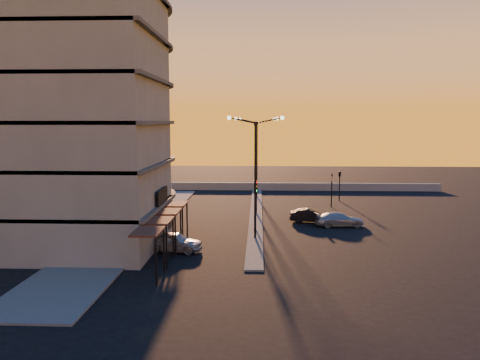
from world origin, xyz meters
name	(u,v)px	position (x,y,z in m)	size (l,w,h in m)	color
ground	(255,239)	(0.00, 0.00, 0.00)	(120.00, 120.00, 0.00)	black
sidewalk_west	(135,226)	(-10.50, 4.00, 0.06)	(5.00, 40.00, 0.12)	#535350
median	(256,213)	(0.00, 10.00, 0.06)	(1.20, 36.00, 0.12)	#535350
parapet	(272,187)	(2.00, 26.00, 0.50)	(44.00, 0.50, 1.00)	gray
building	(71,84)	(-14.00, 0.03, 11.91)	(14.35, 17.08, 25.00)	slate
streetlamp_near	(255,167)	(0.00, 0.00, 5.59)	(4.32, 0.32, 9.51)	black
streetlamp_mid	(256,157)	(0.00, 10.00, 5.59)	(4.32, 0.32, 9.51)	black
streetlamp_far	(257,151)	(0.00, 20.00, 5.59)	(4.32, 0.32, 9.51)	black
traffic_light_main	(256,196)	(0.00, 2.87, 2.89)	(0.28, 0.44, 4.25)	black
signal_east_a	(332,189)	(8.00, 14.00, 1.93)	(0.13, 0.16, 3.60)	black
signal_east_b	(340,174)	(9.50, 18.00, 3.10)	(0.42, 1.99, 3.60)	black
car_hatchback	(174,242)	(-5.68, -3.73, 0.69)	(1.64, 4.08, 1.39)	#A2A4A9
car_sedan	(311,216)	(5.00, 6.24, 0.62)	(1.32, 3.78, 1.25)	black
car_wagon	(340,219)	(7.32, 4.75, 0.62)	(1.73, 4.25, 1.23)	#A1A3A9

